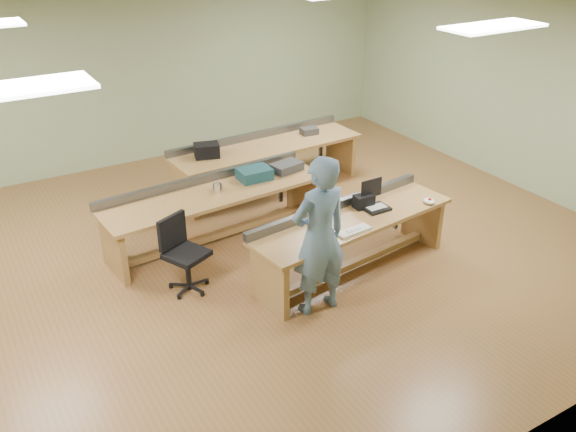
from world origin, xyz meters
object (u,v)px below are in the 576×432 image
object	(u,v)px
workbench_front	(352,231)
workbench_mid	(215,204)
laptop_base	(376,208)
drinks_can	(217,188)
camera_bag	(364,201)
task_chair	(185,264)
parts_bin_teal	(255,174)
parts_bin_grey	(287,167)
workbench_back	(267,156)
mug	(217,187)
person	(319,237)

from	to	relation	value
workbench_front	workbench_mid	size ratio (longest dim) A/B	0.90
laptop_base	drinks_can	size ratio (longest dim) A/B	2.35
workbench_front	camera_bag	xyz separation A→B (m)	(0.29, 0.16, 0.28)
workbench_mid	task_chair	distance (m)	1.23
laptop_base	parts_bin_teal	xyz separation A→B (m)	(-0.87, 1.62, 0.06)
laptop_base	parts_bin_grey	xyz separation A→B (m)	(-0.33, 1.65, 0.04)
workbench_back	mug	xyz separation A→B (m)	(-1.41, -1.19, 0.24)
workbench_back	person	size ratio (longest dim) A/B	1.69
task_chair	camera_bag	bearing A→B (deg)	-37.52
parts_bin_grey	mug	world-z (taller)	parts_bin_grey
parts_bin_grey	workbench_mid	bearing A→B (deg)	-175.35
workbench_back	camera_bag	size ratio (longest dim) A/B	12.75
workbench_mid	person	world-z (taller)	person
workbench_front	drinks_can	world-z (taller)	drinks_can
mug	workbench_back	bearing A→B (deg)	40.28
workbench_mid	mug	xyz separation A→B (m)	(0.05, -0.02, 0.24)
task_chair	drinks_can	world-z (taller)	task_chair
laptop_base	mug	size ratio (longest dim) A/B	2.48
workbench_mid	parts_bin_teal	size ratio (longest dim) A/B	7.09
laptop_base	task_chair	world-z (taller)	task_chair
person	drinks_can	xyz separation A→B (m)	(-0.31, 1.98, -0.13)
laptop_base	task_chair	distance (m)	2.47
person	task_chair	bearing A→B (deg)	-46.30
workbench_front	person	xyz separation A→B (m)	(-0.81, -0.49, 0.39)
camera_bag	workbench_mid	bearing A→B (deg)	138.54
camera_bag	drinks_can	size ratio (longest dim) A/B	1.89
workbench_front	parts_bin_grey	bearing A→B (deg)	81.23
workbench_front	workbench_back	xyz separation A→B (m)	(0.32, 2.75, 0.01)
workbench_back	parts_bin_teal	world-z (taller)	parts_bin_teal
camera_bag	mug	distance (m)	1.96
laptop_base	camera_bag	bearing A→B (deg)	126.62
mug	drinks_can	xyz separation A→B (m)	(-0.03, -0.06, 0.02)
workbench_back	parts_bin_teal	size ratio (longest dim) A/B	7.15
laptop_base	parts_bin_teal	size ratio (longest dim) A/B	0.70
workbench_front	workbench_mid	world-z (taller)	same
workbench_back	camera_bag	bearing A→B (deg)	-93.34
task_chair	mug	bearing A→B (deg)	21.08
drinks_can	parts_bin_grey	bearing A→B (deg)	8.42
parts_bin_grey	workbench_front	bearing A→B (deg)	-91.79
camera_bag	task_chair	bearing A→B (deg)	170.25
workbench_front	camera_bag	distance (m)	0.43
camera_bag	task_chair	xyz separation A→B (m)	(-2.24, 0.52, -0.49)
workbench_front	mug	world-z (taller)	workbench_front
camera_bag	workbench_back	bearing A→B (deg)	92.67
workbench_mid	camera_bag	bearing A→B (deg)	-49.00
workbench_front	person	bearing A→B (deg)	-156.02
workbench_front	drinks_can	size ratio (longest dim) A/B	21.49
laptop_base	mug	distance (m)	2.13
parts_bin_teal	person	bearing A→B (deg)	-98.77
workbench_front	task_chair	size ratio (longest dim) A/B	3.05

